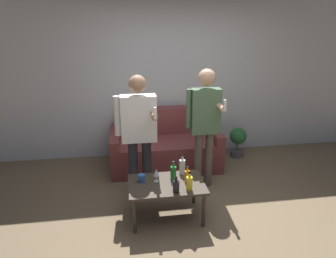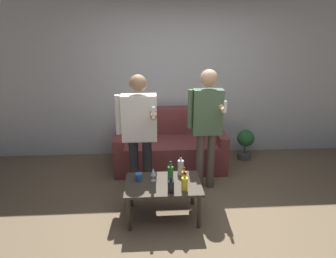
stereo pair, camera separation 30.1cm
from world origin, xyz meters
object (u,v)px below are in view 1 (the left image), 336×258
object	(u,v)px
couch	(164,146)
person_standing_left	(138,129)
person_standing_right	(205,119)
coffee_table	(167,187)
bottle_orange	(173,173)

from	to	relation	value
couch	person_standing_left	size ratio (longest dim) A/B	1.05
person_standing_right	couch	bearing A→B (deg)	119.36
couch	person_standing_right	distance (m)	1.12
couch	coffee_table	size ratio (longest dim) A/B	1.94
couch	coffee_table	bearing A→B (deg)	-96.82
couch	person_standing_left	bearing A→B (deg)	-116.76
coffee_table	person_standing_right	xyz separation A→B (m)	(0.61, 0.65, 0.60)
bottle_orange	person_standing_right	world-z (taller)	person_standing_right
coffee_table	person_standing_left	bearing A→B (deg)	117.05
couch	person_standing_right	xyz separation A→B (m)	(0.44, -0.78, 0.68)
coffee_table	couch	bearing A→B (deg)	83.18
person_standing_right	bottle_orange	bearing A→B (deg)	-131.33
bottle_orange	person_standing_left	size ratio (longest dim) A/B	0.15
coffee_table	person_standing_right	distance (m)	1.07
coffee_table	person_standing_right	bearing A→B (deg)	46.99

